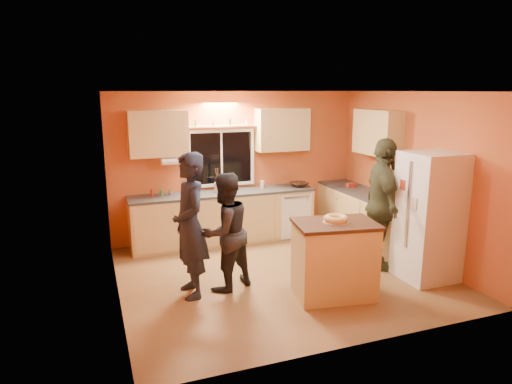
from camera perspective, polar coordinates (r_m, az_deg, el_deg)
name	(u,v)px	position (r m, az deg, el deg)	size (l,w,h in m)	color
ground	(281,275)	(6.74, 3.08, -10.27)	(4.50, 4.50, 0.00)	brown
room_shell	(278,160)	(6.71, 2.80, 4.03)	(4.54, 4.04, 2.61)	#B0622D
back_counter	(244,215)	(8.09, -1.56, -2.91)	(4.23, 0.62, 0.90)	tan
right_counter	(376,222)	(7.91, 14.77, -3.69)	(0.62, 1.84, 0.90)	tan
refrigerator	(429,217)	(6.78, 20.82, -2.90)	(0.72, 0.70, 1.80)	silver
island	(334,259)	(6.00, 9.77, -8.23)	(1.12, 0.86, 0.99)	tan
bundt_pastry	(336,219)	(5.83, 9.96, -3.33)	(0.31, 0.31, 0.09)	tan
person_left	(190,226)	(5.86, -8.25, -4.19)	(0.68, 0.45, 1.87)	black
person_center	(225,232)	(6.04, -3.93, -5.01)	(0.77, 0.60, 1.58)	black
person_right	(382,205)	(6.93, 15.49, -1.53)	(1.15, 0.48, 1.95)	#393C26
mixing_bowl	(299,184)	(8.33, 5.40, 0.96)	(0.33, 0.33, 0.08)	black
utensil_crock	(218,187)	(7.85, -4.72, 0.57)	(0.14, 0.14, 0.17)	beige
potted_plant	(380,186)	(7.84, 15.26, 0.69)	(0.28, 0.24, 0.31)	gray
red_box	(351,185)	(8.44, 11.82, 0.85)	(0.16, 0.12, 0.07)	#9E2C18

